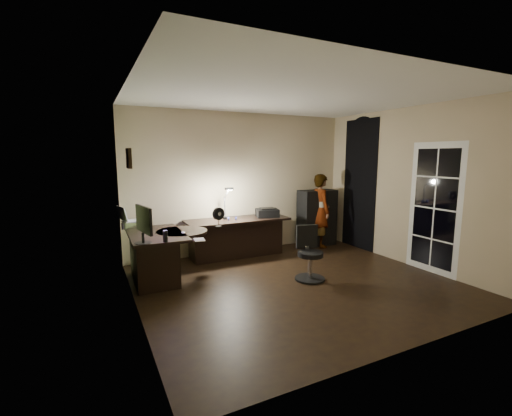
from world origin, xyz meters
name	(u,v)px	position (x,y,z in m)	size (l,w,h in m)	color
floor	(296,283)	(0.00, 0.00, -0.01)	(4.50, 4.00, 0.01)	black
ceiling	(299,95)	(0.00, 0.00, 2.71)	(4.50, 4.00, 0.01)	silver
wall_back	(241,183)	(0.00, 2.00, 1.35)	(4.50, 0.01, 2.70)	tan
wall_front	(418,214)	(0.00, -2.00, 1.35)	(4.50, 0.01, 2.70)	tan
wall_left	(132,203)	(-2.25, 0.00, 1.35)	(0.01, 4.00, 2.70)	tan
wall_right	(408,187)	(2.25, 0.00, 1.35)	(0.01, 4.00, 2.70)	tan
green_wall_overlay	(134,202)	(-2.24, 0.00, 1.35)	(0.00, 4.00, 2.70)	#53662D
arched_doorway	(359,185)	(2.24, 1.15, 1.30)	(0.01, 0.90, 2.60)	black
french_door	(434,208)	(2.24, -0.55, 1.05)	(0.02, 0.92, 2.10)	white
framed_picture	(129,158)	(-2.22, 0.45, 1.85)	(0.04, 0.30, 0.25)	black
desk_left	(157,257)	(-1.83, 1.04, 0.37)	(0.78, 1.27, 0.73)	black
desk_right	(238,238)	(-0.25, 1.63, 0.36)	(1.92, 0.67, 0.72)	black
cabinet	(317,218)	(1.61, 1.70, 0.58)	(0.78, 0.39, 1.17)	black
laptop_stand	(132,225)	(-2.11, 1.63, 0.78)	(0.26, 0.22, 0.11)	silver
laptop	(134,214)	(-2.07, 1.63, 0.96)	(0.35, 0.33, 0.24)	silver
monitor	(143,230)	(-2.09, 0.52, 0.91)	(0.11, 0.56, 0.37)	black
mouse	(183,233)	(-1.46, 0.88, 0.74)	(0.05, 0.08, 0.03)	silver
phone	(190,232)	(-1.35, 0.89, 0.73)	(0.07, 0.13, 0.01)	black
pen	(195,237)	(-1.37, 0.54, 0.73)	(0.01, 0.12, 0.01)	black
speaker	(165,237)	(-1.81, 0.45, 0.81)	(0.06, 0.06, 0.17)	black
notepad	(199,240)	(-1.36, 0.38, 0.73)	(0.14, 0.20, 0.01)	silver
desk_fan	(218,217)	(-0.78, 1.19, 0.87)	(0.21, 0.12, 0.33)	black
headphones	(232,218)	(-0.37, 1.59, 0.75)	(0.18, 0.08, 0.09)	navy
printer	(267,213)	(0.35, 1.58, 0.80)	(0.41, 0.32, 0.18)	black
desk_lamp	(225,202)	(-0.46, 1.72, 1.04)	(0.16, 0.30, 0.66)	black
office_chair	(310,254)	(0.26, 0.02, 0.41)	(0.46, 0.46, 0.82)	black
person	(321,211)	(1.59, 1.55, 0.76)	(0.54, 0.36, 1.51)	#D8A88C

